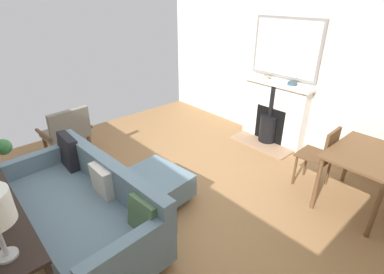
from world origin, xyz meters
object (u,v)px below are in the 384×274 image
Objects in this scene: dining_chair_near_fireplace at (322,153)px; ottoman at (156,185)px; mantel_bowl_far at (292,83)px; dining_table at (366,161)px; sofa at (83,207)px; fireplace at (273,116)px; mantel_bowl_near at (266,77)px; armchair_accent at (67,130)px.

ottoman is at bearing -34.10° from dining_chair_near_fireplace.
mantel_bowl_far is 2.67m from ottoman.
dining_table is at bearing 62.89° from mantel_bowl_far.
sofa is 2.55× the size of ottoman.
fireplace is at bearing 179.32° from sofa.
mantel_bowl_near is at bearing -96.05° from fireplace.
fireplace is 0.66m from mantel_bowl_far.
mantel_bowl_near is 2.67m from ottoman.
armchair_accent reaches higher than ottoman.
dining_chair_near_fireplace is (-2.14, 3.01, 0.05)m from armchair_accent.
fireplace is at bearing -120.74° from dining_chair_near_fireplace.
mantel_bowl_far is at bearing 95.94° from fireplace.
mantel_bowl_far reaches higher than armchair_accent.
armchair_accent is at bearing -106.34° from sofa.
mantel_bowl_far is 0.18× the size of armchair_accent.
dining_chair_near_fireplace reaches higher than armchair_accent.
armchair_accent is (2.86, -1.79, -0.01)m from fireplace.
mantel_bowl_far is (0.00, 0.49, -0.00)m from mantel_bowl_near.
mantel_bowl_near is 0.49m from mantel_bowl_far.
armchair_accent is (2.89, -2.04, -0.62)m from mantel_bowl_far.
armchair_accent is (-0.51, -1.75, 0.13)m from sofa.
dining_chair_near_fireplace reaches higher than dining_table.
fireplace reaches higher than armchair_accent.
mantel_bowl_near is 0.16× the size of ottoman.
ottoman is at bearing -5.20° from mantel_bowl_far.
dining_table is (0.75, 1.96, -0.46)m from mantel_bowl_near.
mantel_bowl_near is 0.92× the size of mantel_bowl_far.
armchair_accent is at bearing -35.20° from mantel_bowl_far.
dining_table is at bearing 136.07° from ottoman.
dining_table is 1.12× the size of dining_chair_near_fireplace.
mantel_bowl_far reaches higher than dining_table.
fireplace is 8.95× the size of mantel_bowl_near.
mantel_bowl_near is 0.16× the size of dining_chair_near_fireplace.
sofa is 1.83m from armchair_accent.
mantel_bowl_near is at bearing -110.97° from dining_table.
ottoman is 0.84× the size of dining_table.
ottoman is (2.49, 0.02, -0.24)m from fireplace.
ottoman is at bearing -43.93° from dining_table.
dining_chair_near_fireplace is at bearing 154.62° from sofa.
fireplace is 1.47× the size of ottoman.
ottoman is 2.15m from dining_chair_near_fireplace.
sofa is at bearing 73.66° from armchair_accent.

